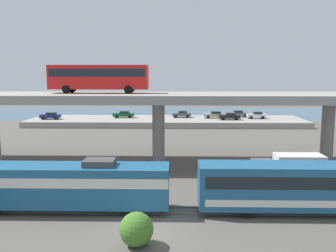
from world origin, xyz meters
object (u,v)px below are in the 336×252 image
train_locomotive (54,184)px  parked_car_2 (124,114)px  parked_car_6 (51,116)px  parked_car_0 (215,115)px  parked_car_5 (239,114)px  train_coach_lead (331,186)px  transit_bus_on_overpass (99,76)px  service_truck_west (290,169)px  parked_car_3 (257,115)px  parked_car_1 (182,114)px  parked_car_4 (230,116)px

train_locomotive → parked_car_2: size_ratio=3.79×
parked_car_2 → parked_car_6: 15.64m
parked_car_6 → parked_car_0: bearing=-175.2°
parked_car_0 → parked_car_5: 6.05m
train_coach_lead → transit_bus_on_overpass: (-21.56, 16.86, 8.39)m
service_truck_west → parked_car_2: 50.55m
parked_car_3 → parked_car_5: (-3.35, 2.92, 0.00)m
train_coach_lead → transit_bus_on_overpass: size_ratio=1.72×
parked_car_0 → parked_car_2: 20.12m
parked_car_1 → parked_car_4: 10.83m
parked_car_5 → parked_car_6: 41.41m
train_locomotive → transit_bus_on_overpass: size_ratio=1.47×
parked_car_3 → parked_car_5: bearing=-41.1°
train_coach_lead → service_truck_west: (-0.98, 7.19, -0.53)m
transit_bus_on_overpass → service_truck_west: transit_bus_on_overpass is taller
transit_bus_on_overpass → parked_car_6: transit_bus_on_overpass is taller
service_truck_west → parked_car_3: bearing=-98.2°
parked_car_1 → parked_car_5: (12.89, 1.13, 0.00)m
transit_bus_on_overpass → parked_car_3: 44.61m
transit_bus_on_overpass → parked_car_1: transit_bus_on_overpass is taller
train_coach_lead → parked_car_4: bearing=-89.1°
service_truck_west → parked_car_1: size_ratio=1.63×
service_truck_west → parked_car_0: bearing=-86.6°
parked_car_4 → parked_car_0: bearing=-45.5°
train_coach_lead → service_truck_west: size_ratio=3.04×
train_coach_lead → parked_car_1: bearing=-78.5°
train_coach_lead → parked_car_2: train_coach_lead is taller
parked_car_1 → parked_car_6: bearing=8.1°
train_coach_lead → parked_car_1: train_coach_lead is taller
parked_car_0 → parked_car_5: size_ratio=1.08×
train_coach_lead → parked_car_1: 54.26m
parked_car_4 → parked_car_3: bearing=-160.7°
service_truck_west → parked_car_6: bearing=-47.8°
parked_car_1 → parked_car_3: bearing=173.7°
parked_car_1 → parked_car_5: bearing=-175.0°
parked_car_5 → parked_car_6: (-41.09, -5.14, -0.00)m
train_coach_lead → parked_car_5: bearing=-92.1°
parked_car_3 → parked_car_4: size_ratio=0.91×
train_locomotive → parked_car_2: train_locomotive is taller
train_coach_lead → parked_car_5: train_coach_lead is taller
parked_car_1 → train_locomotive: bearing=78.4°
parked_car_0 → train_locomotive: bearing=70.8°
train_coach_lead → parked_car_1: (-10.86, 53.16, -0.17)m
parked_car_6 → parked_car_5: bearing=-172.9°
train_locomotive → parked_car_1: bearing=-101.6°
service_truck_west → parked_car_1: service_truck_west is taller
parked_car_4 → parked_car_6: size_ratio=1.05×
parked_car_2 → transit_bus_on_overpass: bearing=93.5°
parked_car_3 → parked_car_1: bearing=-6.3°
transit_bus_on_overpass → parked_car_1: bearing=-106.4°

